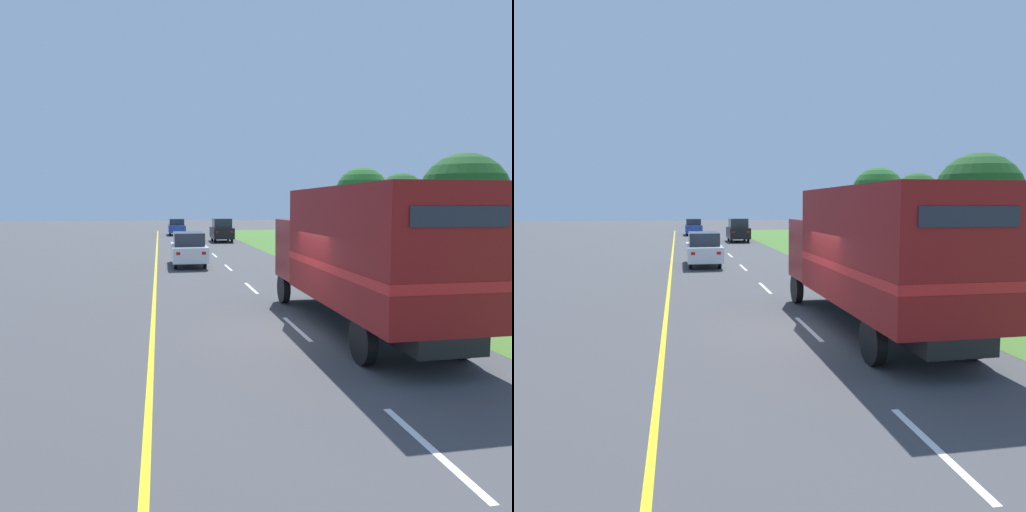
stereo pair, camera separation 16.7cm
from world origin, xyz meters
TOP-DOWN VIEW (x-y plane):
  - ground_plane at (0.00, 0.00)m, footprint 200.00×200.00m
  - grass_shoulder at (13.70, 18.11)m, footprint 20.00×70.52m
  - edge_line_yellow at (-3.70, 18.11)m, footprint 0.12×70.52m
  - centre_dash_nearest at (0.00, -6.37)m, footprint 0.12×2.60m
  - centre_dash_near at (0.00, 0.23)m, footprint 0.12×2.60m
  - centre_dash_mid_a at (0.00, 6.83)m, footprint 0.12×2.60m
  - centre_dash_mid_b at (0.00, 13.43)m, footprint 0.12×2.60m
  - centre_dash_far at (0.00, 20.03)m, footprint 0.12×2.60m
  - centre_dash_farthest at (0.00, 26.63)m, footprint 0.12×2.60m
  - horse_trailer_truck at (1.61, -0.31)m, footprint 2.56×8.78m
  - lead_car_white at (-1.97, 14.68)m, footprint 1.80×4.53m
  - lead_car_black_ahead at (1.98, 32.13)m, footprint 1.80×3.94m
  - lead_car_blue_ahead at (-1.63, 43.32)m, footprint 1.80×4.54m
  - highway_sign at (6.52, 3.96)m, footprint 2.40×0.09m
  - roadside_tree_near at (9.18, 7.01)m, footprint 3.76×3.76m
  - roadside_tree_mid at (11.32, 16.77)m, footprint 3.06×3.06m
  - roadside_tree_far at (12.21, 25.05)m, footprint 4.18×4.18m

SIDE VIEW (x-z plane):
  - ground_plane at x=0.00m, z-range 0.00..0.00m
  - edge_line_yellow at x=-3.70m, z-range 0.00..0.01m
  - centre_dash_nearest at x=0.00m, z-range 0.00..0.01m
  - centre_dash_near at x=0.00m, z-range 0.00..0.01m
  - centre_dash_mid_a at x=0.00m, z-range 0.00..0.01m
  - centre_dash_mid_b at x=0.00m, z-range 0.00..0.01m
  - centre_dash_far at x=0.00m, z-range 0.00..0.01m
  - centre_dash_farthest at x=0.00m, z-range 0.00..0.01m
  - grass_shoulder at x=13.70m, z-range 0.00..0.01m
  - lead_car_blue_ahead at x=-1.63m, z-range 0.02..1.81m
  - lead_car_white at x=-1.97m, z-range 0.02..1.82m
  - lead_car_black_ahead at x=1.98m, z-range -0.01..2.07m
  - highway_sign at x=6.52m, z-range 0.44..3.26m
  - horse_trailer_truck at x=1.61m, z-range 0.21..3.85m
  - roadside_tree_near at x=9.18m, z-range 0.82..6.25m
  - roadside_tree_mid at x=11.32m, z-range 1.05..6.28m
  - roadside_tree_far at x=12.21m, z-range 1.00..7.20m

